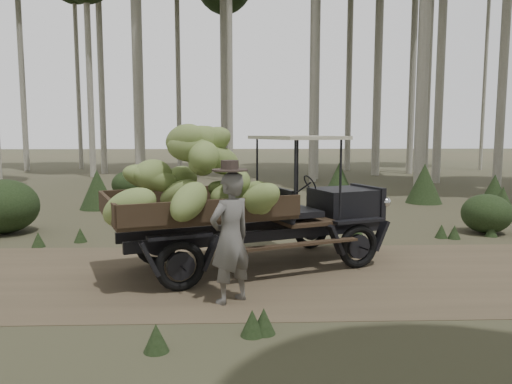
{
  "coord_description": "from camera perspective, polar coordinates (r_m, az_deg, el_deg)",
  "views": [
    {
      "loc": [
        -0.74,
        -7.72,
        2.27
      ],
      "look_at": [
        -0.45,
        0.54,
        1.28
      ],
      "focal_mm": 35.0,
      "sensor_mm": 36.0,
      "label": 1
    }
  ],
  "objects": [
    {
      "name": "ground",
      "position": [
        8.09,
        3.37,
        -9.46
      ],
      "size": [
        120.0,
        120.0,
        0.0
      ],
      "primitive_type": "plane",
      "color": "#473D2B",
      "rests_on": "ground"
    },
    {
      "name": "dirt_track",
      "position": [
        8.08,
        3.37,
        -9.44
      ],
      "size": [
        70.0,
        4.0,
        0.01
      ],
      "primitive_type": "cube",
      "color": "brown",
      "rests_on": "ground"
    },
    {
      "name": "banana_truck",
      "position": [
        8.04,
        -3.22,
        0.5
      ],
      "size": [
        5.01,
        3.36,
        2.47
      ],
      "rotation": [
        0.0,
        0.0,
        0.38
      ],
      "color": "black",
      "rests_on": "ground"
    },
    {
      "name": "farmer",
      "position": [
        6.63,
        -2.96,
        -5.07
      ],
      "size": [
        0.76,
        0.73,
        1.91
      ],
      "rotation": [
        0.0,
        0.0,
        3.84
      ],
      "color": "#5E5B56",
      "rests_on": "ground"
    },
    {
      "name": "undergrowth",
      "position": [
        7.9,
        19.97,
        -6.26
      ],
      "size": [
        22.22,
        23.08,
        1.31
      ],
      "color": "#233319",
      "rests_on": "ground"
    }
  ]
}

